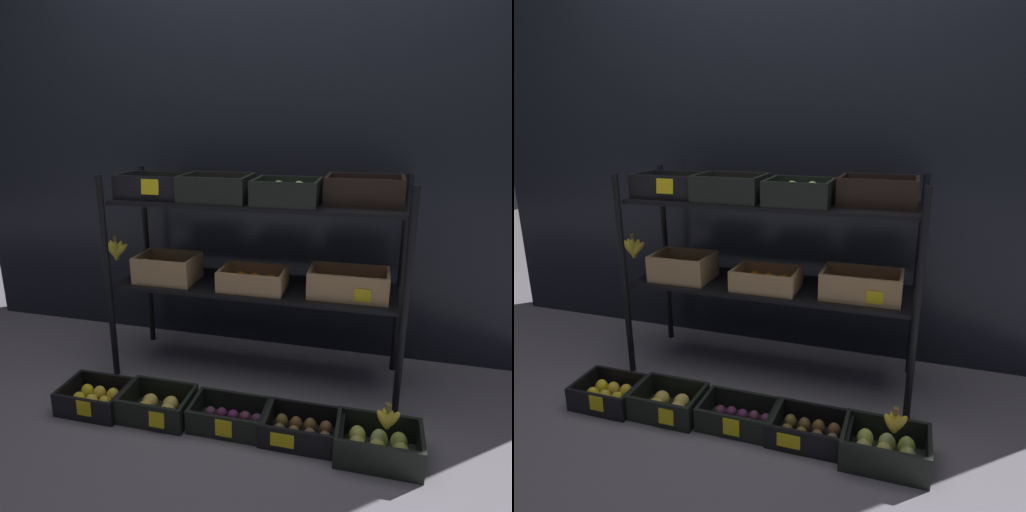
% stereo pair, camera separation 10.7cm
% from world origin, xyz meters
% --- Properties ---
extents(ground_plane, '(10.00, 10.00, 0.00)m').
position_xyz_m(ground_plane, '(0.00, 0.00, 0.00)').
color(ground_plane, slate).
extents(storefront_wall, '(3.82, 0.12, 2.28)m').
position_xyz_m(storefront_wall, '(0.00, 0.41, 1.14)').
color(storefront_wall, black).
rests_on(storefront_wall, ground_plane).
extents(display_rack, '(1.55, 0.45, 1.06)m').
position_xyz_m(display_rack, '(0.00, -0.02, 0.74)').
color(display_rack, black).
rests_on(display_rack, ground_plane).
extents(crate_ground_lemon, '(0.30, 0.24, 0.12)m').
position_xyz_m(crate_ground_lemon, '(-0.65, -0.50, 0.05)').
color(crate_ground_lemon, black).
rests_on(crate_ground_lemon, ground_plane).
extents(crate_ground_apple_gold, '(0.31, 0.23, 0.12)m').
position_xyz_m(crate_ground_apple_gold, '(-0.34, -0.49, 0.05)').
color(crate_ground_apple_gold, black).
rests_on(crate_ground_apple_gold, ground_plane).
extents(crate_ground_plum, '(0.35, 0.21, 0.11)m').
position_xyz_m(crate_ground_plum, '(0.01, -0.48, 0.04)').
color(crate_ground_plum, black).
rests_on(crate_ground_plum, ground_plane).
extents(crate_ground_kiwi, '(0.35, 0.22, 0.11)m').
position_xyz_m(crate_ground_kiwi, '(0.33, -0.48, 0.04)').
color(crate_ground_kiwi, black).
rests_on(crate_ground_kiwi, ground_plane).
extents(crate_ground_pear, '(0.34, 0.23, 0.13)m').
position_xyz_m(crate_ground_pear, '(0.64, -0.51, 0.05)').
color(crate_ground_pear, black).
rests_on(crate_ground_pear, ground_plane).
extents(banana_bunch_loose, '(0.11, 0.04, 0.12)m').
position_xyz_m(banana_bunch_loose, '(0.67, -0.51, 0.18)').
color(banana_bunch_loose, brown).
rests_on(banana_bunch_loose, crate_ground_pear).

